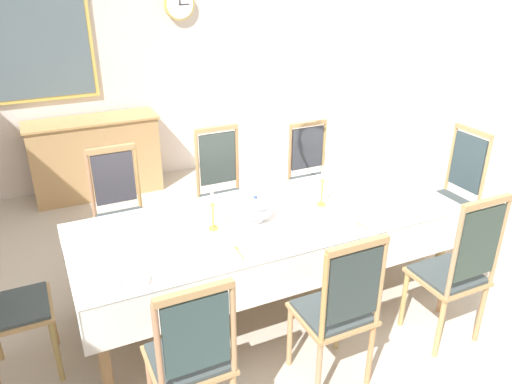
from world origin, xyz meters
TOP-DOWN VIEW (x-y plane):
  - ground at (0.00, 0.00)m, footprint 6.49×6.04m
  - back_wall at (0.00, 3.06)m, footprint 6.49×0.08m
  - dining_table at (0.00, 0.07)m, footprint 2.88×1.07m
  - tablecloth at (0.00, 0.07)m, footprint 2.90×1.09m
  - chair_south_a at (-0.94, -0.87)m, footprint 0.44×0.42m
  - chair_north_a at (-0.94, 1.01)m, footprint 0.44×0.42m
  - chair_south_b at (-0.00, -0.87)m, footprint 0.44×0.42m
  - chair_north_b at (-0.00, 1.01)m, footprint 0.44×0.42m
  - chair_south_c at (0.95, -0.88)m, footprint 0.44×0.42m
  - chair_north_c at (0.95, 1.00)m, footprint 0.44×0.42m
  - chair_head_west at (-1.84, 0.07)m, footprint 0.42×0.44m
  - chair_head_east at (1.85, 0.07)m, footprint 0.42×0.44m
  - soup_tureen at (-0.12, 0.07)m, footprint 0.24×0.24m
  - candlestick_west at (-0.45, 0.07)m, footprint 0.07×0.07m
  - candlestick_east at (0.45, 0.07)m, footprint 0.07×0.07m
  - bowl_near_left at (-0.29, -0.30)m, footprint 0.17×0.17m
  - bowl_near_right at (0.41, -0.30)m, footprint 0.18×0.18m
  - bowl_far_left at (-1.10, -0.36)m, footprint 0.17×0.17m
  - spoon_primary at (-0.41, -0.27)m, footprint 0.03×0.18m
  - spoon_secondary at (0.53, -0.27)m, footprint 0.04×0.18m
  - sideboard at (-0.88, 2.74)m, footprint 1.44×0.48m
  - mounted_clock at (0.29, 2.99)m, footprint 0.35×0.06m
  - framed_painting at (-1.31, 3.00)m, footprint 1.18×0.05m

SIDE VIEW (x-z plane):
  - ground at x=0.00m, z-range -0.04..0.00m
  - sideboard at x=-0.88m, z-range 0.00..0.91m
  - chair_head_west at x=-1.84m, z-range 0.03..1.10m
  - chair_north_c at x=0.95m, z-range 0.03..1.11m
  - chair_south_a at x=-0.94m, z-range 0.03..1.11m
  - chair_south_b at x=0.00m, z-range 0.02..1.13m
  - chair_north_a at x=-0.94m, z-range 0.02..1.13m
  - chair_north_b at x=0.00m, z-range 0.02..1.17m
  - chair_south_c at x=0.95m, z-range 0.01..1.18m
  - chair_head_east at x=1.85m, z-range 0.01..1.19m
  - tablecloth at x=0.00m, z-range 0.52..0.84m
  - dining_table at x=0.00m, z-range 0.31..1.06m
  - spoon_primary at x=-0.41m, z-range 0.76..0.77m
  - spoon_secondary at x=0.53m, z-range 0.76..0.77m
  - bowl_far_left at x=-1.10m, z-range 0.76..0.80m
  - bowl_near_left at x=-0.29m, z-range 0.76..0.80m
  - bowl_near_right at x=0.41m, z-range 0.76..0.80m
  - soup_tureen at x=-0.12m, z-range 0.75..0.95m
  - candlestick_west at x=-0.45m, z-range 0.72..1.04m
  - candlestick_east at x=0.45m, z-range 0.72..1.05m
  - back_wall at x=0.00m, z-range 0.00..3.04m
  - framed_painting at x=-1.31m, z-range 1.10..2.33m
  - mounted_clock at x=0.29m, z-range 1.87..2.22m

